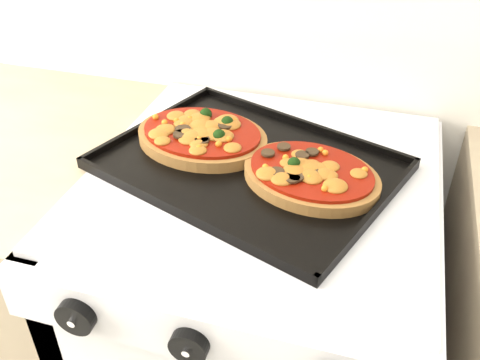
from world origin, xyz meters
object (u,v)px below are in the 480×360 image
(pizza_left, at_px, (202,135))
(pizza_right, at_px, (311,173))
(stove, at_px, (257,343))
(baking_tray, at_px, (248,163))

(pizza_left, height_order, pizza_right, pizza_left)
(pizza_left, relative_size, pizza_right, 1.06)
(stove, bearing_deg, baking_tray, 165.15)
(stove, height_order, pizza_left, pizza_left)
(baking_tray, bearing_deg, pizza_right, 9.13)
(stove, distance_m, baking_tray, 0.47)
(stove, height_order, pizza_right, pizza_right)
(pizza_left, bearing_deg, pizza_right, -16.75)
(pizza_right, bearing_deg, baking_tray, 169.23)
(pizza_right, bearing_deg, pizza_left, 163.25)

